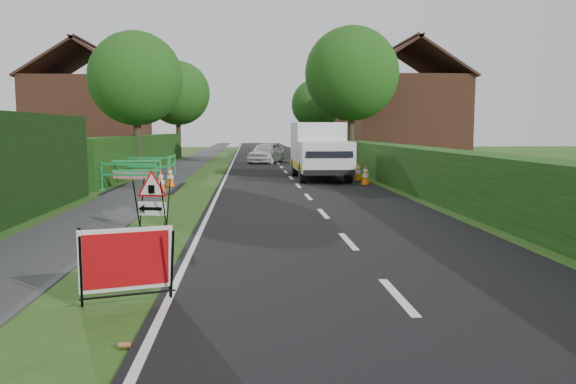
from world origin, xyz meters
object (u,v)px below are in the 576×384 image
hatchback_car (267,153)px  triangle_sign (150,196)px  red_rect_sign (127,261)px  works_van (319,149)px

hatchback_car → triangle_sign: bearing=-78.0°
hatchback_car → red_rect_sign: bearing=-75.6°
triangle_sign → hatchback_car: bearing=94.6°
red_rect_sign → triangle_sign: (-0.54, 4.90, 0.21)m
triangle_sign → works_van: 13.14m
red_rect_sign → triangle_sign: size_ratio=1.13×
red_rect_sign → hatchback_car: size_ratio=0.31×
red_rect_sign → works_van: (4.50, 17.02, 0.74)m
triangle_sign → works_van: size_ratio=0.20×
red_rect_sign → hatchback_car: hatchback_car is taller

